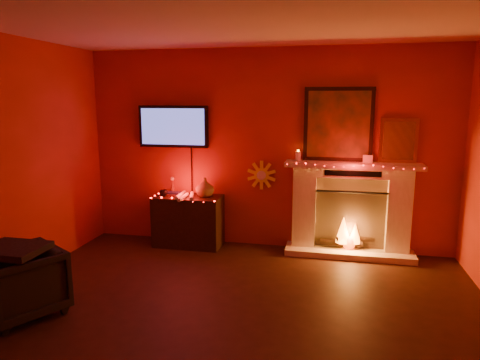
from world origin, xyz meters
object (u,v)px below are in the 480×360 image
object	(u,v)px
console_table	(189,218)
sunburst_clock	(261,175)
fireplace	(350,200)
tv	(173,127)
armchair	(20,283)

from	to	relation	value
console_table	sunburst_clock	bearing A→B (deg)	12.61
fireplace	sunburst_clock	size ratio (longest dim) A/B	5.45
sunburst_clock	tv	bearing A→B (deg)	-178.76
tv	armchair	xyz separation A→B (m)	(-0.65, -2.42, -1.33)
sunburst_clock	armchair	size ratio (longest dim) A/B	0.57
sunburst_clock	armchair	bearing A→B (deg)	-127.81
fireplace	tv	bearing A→B (deg)	178.50
fireplace	console_table	xyz separation A→B (m)	(-2.18, -0.13, -0.34)
sunburst_clock	fireplace	bearing A→B (deg)	-4.37
fireplace	console_table	bearing A→B (deg)	-176.60
fireplace	tv	world-z (taller)	fireplace
tv	armchair	world-z (taller)	tv
sunburst_clock	console_table	bearing A→B (deg)	-167.39
console_table	armchair	bearing A→B (deg)	-112.33
fireplace	tv	size ratio (longest dim) A/B	1.76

